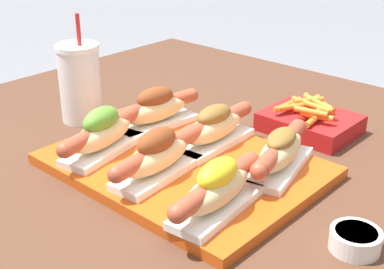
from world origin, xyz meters
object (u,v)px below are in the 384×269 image
at_px(hot_dog_2, 217,188).
at_px(hot_dog_3, 155,109).
at_px(sauce_bowl, 355,239).
at_px(drink_cup, 80,83).
at_px(hot_dog_0, 102,133).
at_px(hot_dog_4, 214,127).
at_px(hot_dog_5, 280,152).
at_px(fries_basket, 310,121).
at_px(serving_tray, 184,165).
at_px(hot_dog_1, 157,155).

height_order(hot_dog_2, hot_dog_3, same).
bearing_deg(sauce_bowl, drink_cup, 177.12).
relative_size(hot_dog_0, hot_dog_4, 0.98).
xyz_separation_m(hot_dog_3, drink_cup, (-0.16, -0.05, 0.02)).
bearing_deg(hot_dog_3, hot_dog_5, 1.79).
xyz_separation_m(sauce_bowl, fries_basket, (-0.24, 0.28, 0.01)).
distance_m(serving_tray, hot_dog_0, 0.15).
bearing_deg(drink_cup, hot_dog_5, 7.08).
relative_size(hot_dog_1, hot_dog_3, 1.00).
xyz_separation_m(hot_dog_0, hot_dog_3, (-0.01, 0.14, -0.00)).
height_order(hot_dog_4, sauce_bowl, hot_dog_4).
bearing_deg(hot_dog_1, hot_dog_5, 47.42).
bearing_deg(hot_dog_2, hot_dog_0, 177.69).
bearing_deg(drink_cup, hot_dog_3, 15.42).
relative_size(hot_dog_2, hot_dog_5, 1.02).
distance_m(hot_dog_2, hot_dog_5, 0.15).
bearing_deg(hot_dog_5, serving_tray, -150.53).
distance_m(serving_tray, hot_dog_3, 0.16).
distance_m(hot_dog_0, drink_cup, 0.20).
xyz_separation_m(hot_dog_0, hot_dog_4, (0.12, 0.15, -0.00)).
xyz_separation_m(serving_tray, fries_basket, (0.07, 0.28, 0.01)).
relative_size(hot_dog_1, sauce_bowl, 3.08).
relative_size(serving_tray, hot_dog_1, 2.09).
distance_m(hot_dog_4, drink_cup, 0.30).
bearing_deg(hot_dog_2, drink_cup, 166.91).
bearing_deg(hot_dog_5, drink_cup, -172.92).
bearing_deg(sauce_bowl, hot_dog_5, 154.18).
bearing_deg(drink_cup, serving_tray, -4.19).
distance_m(hot_dog_0, hot_dog_4, 0.19).
bearing_deg(hot_dog_3, serving_tray, -26.60).
relative_size(hot_dog_0, hot_dog_1, 0.99).
bearing_deg(hot_dog_2, hot_dog_4, 131.10).
relative_size(hot_dog_4, fries_basket, 1.22).
distance_m(hot_dog_1, hot_dog_4, 0.14).
bearing_deg(sauce_bowl, hot_dog_0, -172.02).
height_order(serving_tray, hot_dog_2, hot_dog_2).
distance_m(hot_dog_1, hot_dog_3, 0.19).
bearing_deg(fries_basket, sauce_bowl, -50.23).
bearing_deg(serving_tray, hot_dog_2, -30.18).
relative_size(hot_dog_1, hot_dog_4, 1.00).
bearing_deg(drink_cup, hot_dog_4, 10.92).
distance_m(hot_dog_0, hot_dog_5, 0.29).
bearing_deg(fries_basket, hot_dog_4, -110.01).
bearing_deg(hot_dog_4, sauce_bowl, -15.82).
height_order(hot_dog_3, sauce_bowl, hot_dog_3).
distance_m(hot_dog_2, hot_dog_3, 0.31).
bearing_deg(hot_dog_0, fries_basket, 61.02).
height_order(hot_dog_2, sauce_bowl, hot_dog_2).
xyz_separation_m(hot_dog_4, drink_cup, (-0.30, -0.06, 0.03)).
bearing_deg(hot_dog_1, hot_dog_4, 92.70).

